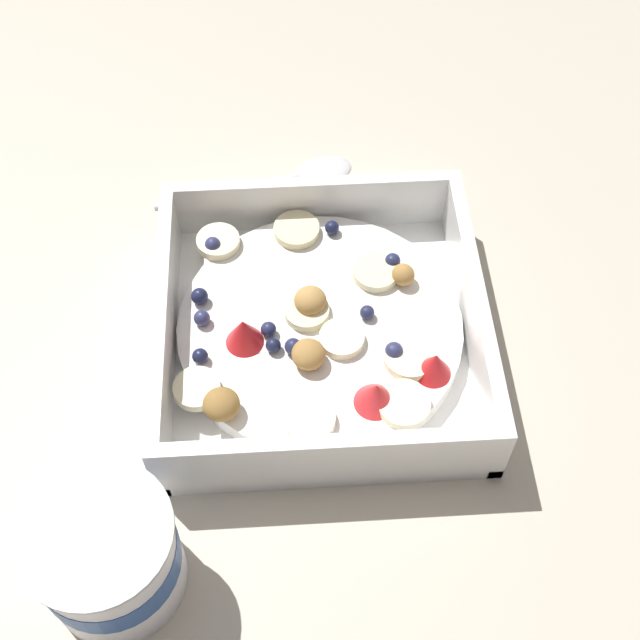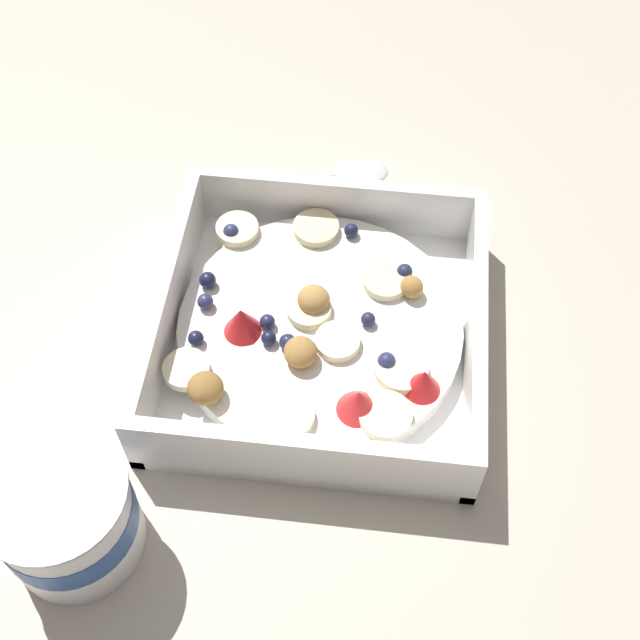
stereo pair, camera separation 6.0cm
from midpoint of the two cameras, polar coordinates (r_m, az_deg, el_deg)
ground_plane at (r=0.62m, az=3.99°, el=-2.42°), size 2.40×2.40×0.00m
fruit_bowl at (r=0.61m, az=2.78°, el=-0.93°), size 0.23×0.23×0.06m
spoon at (r=0.73m, az=3.12°, el=9.71°), size 0.06×0.17×0.01m
yogurt_cup at (r=0.53m, az=-13.56°, el=-12.96°), size 0.09×0.09×0.08m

